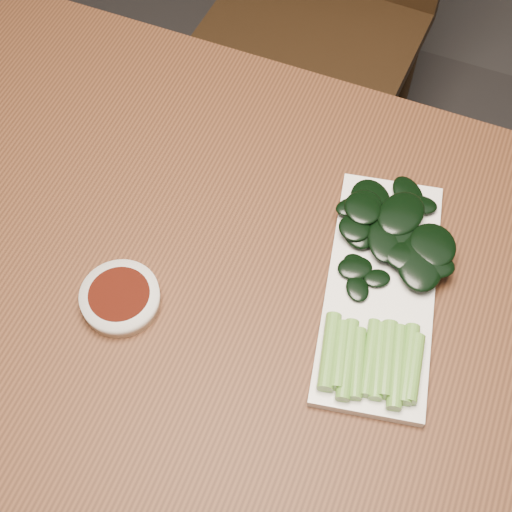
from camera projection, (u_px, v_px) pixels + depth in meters
name	position (u px, v px, depth m)	size (l,w,h in m)	color
ground	(249.00, 456.00, 1.54)	(6.00, 6.00, 0.00)	#312E2E
table	(244.00, 323.00, 0.96)	(1.40, 0.80, 0.75)	#4D2916
chair_far	(319.00, 5.00, 1.55)	(0.48, 0.48, 0.89)	black
sauce_bowl	(120.00, 298.00, 0.88)	(0.10, 0.10, 0.02)	white
serving_plate	(380.00, 289.00, 0.89)	(0.20, 0.35, 0.01)	white
gai_lan	(386.00, 276.00, 0.88)	(0.18, 0.34, 0.02)	#629D36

